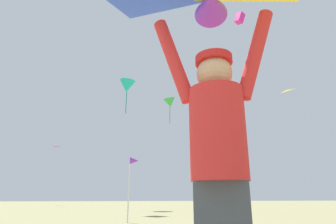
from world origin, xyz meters
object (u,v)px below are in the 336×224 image
(kite_flyer_person, at_px, (219,161))
(marker_flag, at_px, (133,165))
(distant_kite_magenta_high_right, at_px, (240,18))
(distant_kite_purple_far_center, at_px, (56,146))
(distant_kite_green_mid_right, at_px, (170,103))
(distant_kite_yellow_high_left, at_px, (287,90))
(distant_kite_teal_mid_left, at_px, (127,86))

(kite_flyer_person, relative_size, marker_flag, 0.97)
(distant_kite_magenta_high_right, height_order, marker_flag, distant_kite_magenta_high_right)
(distant_kite_purple_far_center, relative_size, marker_flag, 0.44)
(kite_flyer_person, relative_size, distant_kite_green_mid_right, 0.62)
(distant_kite_yellow_high_left, height_order, distant_kite_green_mid_right, distant_kite_green_mid_right)
(distant_kite_purple_far_center, distance_m, marker_flag, 22.27)
(distant_kite_magenta_high_right, xyz_separation_m, distant_kite_teal_mid_left, (-10.65, -1.97, -8.81))
(distant_kite_yellow_high_left, bearing_deg, distant_kite_purple_far_center, 129.40)
(distant_kite_magenta_high_right, relative_size, marker_flag, 0.63)
(distant_kite_green_mid_right, bearing_deg, distant_kite_purple_far_center, 177.13)
(kite_flyer_person, distance_m, marker_flag, 7.58)
(distant_kite_purple_far_center, height_order, distant_kite_yellow_high_left, distant_kite_yellow_high_left)
(kite_flyer_person, height_order, distant_kite_teal_mid_left, distant_kite_teal_mid_left)
(kite_flyer_person, height_order, distant_kite_green_mid_right, distant_kite_green_mid_right)
(marker_flag, bearing_deg, distant_kite_magenta_high_right, 49.62)
(kite_flyer_person, height_order, distant_kite_purple_far_center, distant_kite_purple_far_center)
(distant_kite_purple_far_center, relative_size, distant_kite_yellow_high_left, 1.06)
(distant_kite_teal_mid_left, xyz_separation_m, distant_kite_yellow_high_left, (8.05, -7.49, -2.66))
(distant_kite_yellow_high_left, distance_m, distant_kite_green_mid_right, 18.19)
(distant_kite_magenta_high_right, bearing_deg, distant_kite_teal_mid_left, -169.53)
(kite_flyer_person, xyz_separation_m, distant_kite_magenta_high_right, (10.59, 20.02, 16.58))
(kite_flyer_person, height_order, distant_kite_yellow_high_left, distant_kite_yellow_high_left)
(distant_kite_magenta_high_right, distance_m, marker_flag, 22.76)
(distant_kite_purple_far_center, height_order, distant_kite_teal_mid_left, distant_kite_teal_mid_left)
(distant_kite_teal_mid_left, bearing_deg, marker_flag, -89.84)
(distant_kite_green_mid_right, height_order, marker_flag, distant_kite_green_mid_right)
(distant_kite_yellow_high_left, relative_size, marker_flag, 0.42)
(distant_kite_magenta_high_right, distance_m, distant_kite_yellow_high_left, 15.09)
(distant_kite_green_mid_right, relative_size, marker_flag, 1.57)
(kite_flyer_person, relative_size, distant_kite_teal_mid_left, 0.71)
(kite_flyer_person, distance_m, distant_kite_purple_far_center, 29.57)
(distant_kite_teal_mid_left, relative_size, distant_kite_green_mid_right, 0.86)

